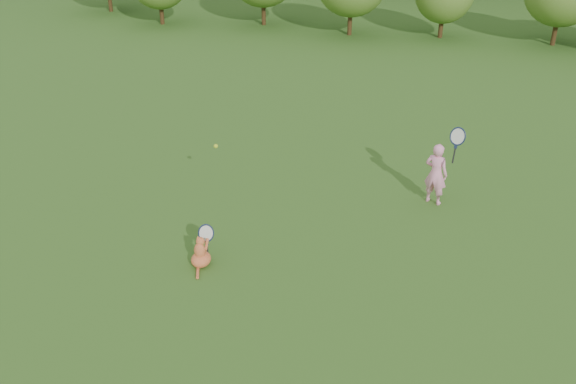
% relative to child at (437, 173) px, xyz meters
% --- Properties ---
extents(ground, '(100.00, 100.00, 0.00)m').
position_rel_child_xyz_m(ground, '(-2.24, -2.39, -0.55)').
color(ground, '#1F4B15').
rests_on(ground, ground).
extents(child, '(0.63, 0.44, 1.57)m').
position_rel_child_xyz_m(child, '(0.00, 0.00, 0.00)').
color(child, '#FF98BE').
rests_on(child, ground).
extents(cat, '(0.34, 0.66, 0.62)m').
position_rel_child_xyz_m(cat, '(-2.97, -2.76, -0.31)').
color(cat, '#B74723').
rests_on(cat, ground).
extents(tennis_ball, '(0.07, 0.07, 0.07)m').
position_rel_child_xyz_m(tennis_ball, '(-3.48, -0.85, 0.39)').
color(tennis_ball, '#ABCF18').
rests_on(tennis_ball, ground).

